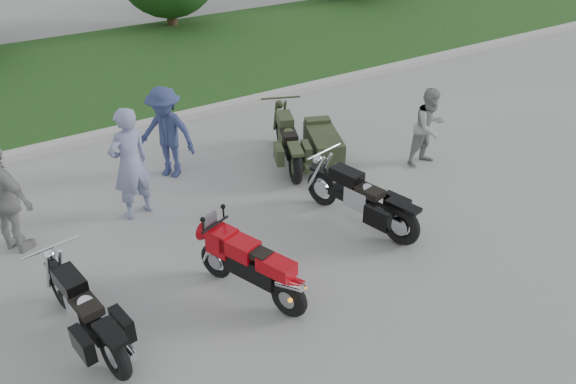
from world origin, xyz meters
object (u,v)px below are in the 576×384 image
sportbike_red (252,266)px  person_stripe (130,164)px  person_back (5,200)px  cruiser_left (88,316)px  person_grey (429,127)px  person_denim (166,133)px  cruiser_sidecar (309,144)px  cruiser_right (365,202)px

sportbike_red → person_stripe: (-0.64, 2.86, 0.45)m
sportbike_red → person_back: person_back is taller
cruiser_left → person_grey: (6.92, 1.25, 0.34)m
person_denim → sportbike_red: bearing=-43.4°
cruiser_left → person_denim: (2.49, 3.51, 0.45)m
cruiser_sidecar → person_denim: bearing=-180.0°
person_stripe → person_back: person_stripe is taller
cruiser_left → person_back: (-0.41, 2.57, 0.46)m
person_back → person_denim: bearing=-104.0°
cruiser_sidecar → person_denim: size_ratio=1.25×
person_denim → person_grey: bearing=25.1°
person_stripe → person_back: bearing=-15.6°
person_grey → person_denim: bearing=150.7°
cruiser_right → cruiser_sidecar: (0.48, 2.28, -0.03)m
sportbike_red → cruiser_sidecar: cruiser_sidecar is taller
cruiser_left → person_back: person_back is taller
cruiser_right → cruiser_sidecar: 2.33m
cruiser_left → person_denim: bearing=45.9°
person_grey → person_denim: (-4.43, 2.26, 0.10)m
cruiser_left → person_grey: 7.04m
cruiser_left → sportbike_red: bearing=-17.7°
sportbike_red → cruiser_left: 2.15m
cruiser_left → cruiser_right: size_ratio=0.96×
sportbike_red → person_grey: bearing=-2.1°
cruiser_sidecar → person_denim: person_denim is taller
person_denim → cruiser_left: bearing=-73.2°
sportbike_red → person_grey: person_grey is taller
sportbike_red → cruiser_sidecar: 4.02m
person_grey → person_back: 7.45m
person_back → cruiser_right: bearing=-147.6°
cruiser_sidecar → person_stripe: size_ratio=1.13×
person_stripe → sportbike_red: bearing=88.6°
sportbike_red → person_stripe: bearing=82.3°
sportbike_red → person_denim: (0.37, 3.84, 0.36)m
cruiser_left → cruiser_right: bearing=-6.1°
person_stripe → person_grey: bearing=152.7°
cruiser_left → person_denim: 4.33m
cruiser_left → person_stripe: size_ratio=1.13×
cruiser_left → cruiser_sidecar: size_ratio=1.00×
person_grey → person_denim: person_denim is taller
person_grey → person_back: bearing=167.5°
cruiser_left → cruiser_sidecar: (4.98, 2.49, -0.01)m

